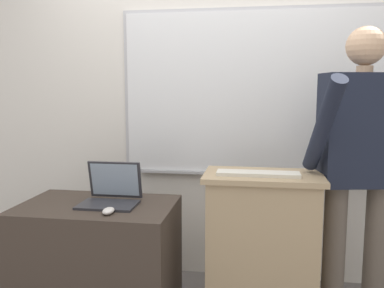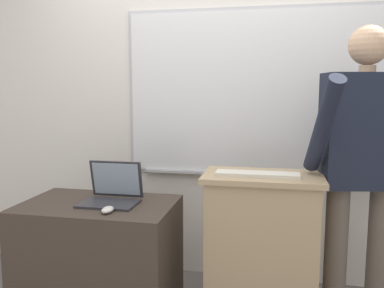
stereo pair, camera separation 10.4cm
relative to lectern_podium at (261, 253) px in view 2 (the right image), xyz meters
name	(u,v)px [view 2 (the right image)]	position (x,y,z in m)	size (l,w,h in m)	color
back_wall	(217,89)	(-0.37, 0.73, 0.95)	(6.40, 0.17, 2.83)	silver
lectern_podium	(261,253)	(0.00, 0.00, 0.00)	(0.67, 0.40, 0.93)	tan
side_desk	(100,261)	(-0.97, -0.07, -0.10)	(0.92, 0.59, 0.73)	#382D26
person_presenter	(363,157)	(0.55, 0.13, 0.56)	(0.62, 0.61, 1.76)	brown
laptop	(113,191)	(-0.89, -0.03, 0.33)	(0.34, 0.27, 0.24)	#28282D
wireless_keyboard	(257,174)	(-0.03, -0.05, 0.47)	(0.46, 0.12, 0.02)	beige
computer_mouse_by_laptop	(108,210)	(-0.84, -0.24, 0.28)	(0.06, 0.10, 0.03)	silver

